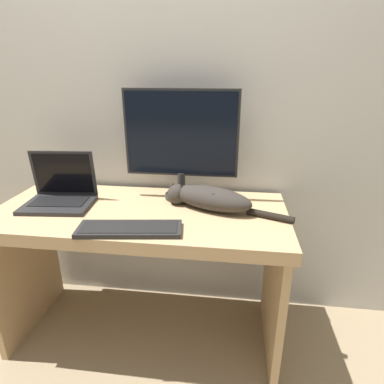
{
  "coord_description": "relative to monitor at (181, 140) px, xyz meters",
  "views": [
    {
      "loc": [
        0.43,
        -1.06,
        1.38
      ],
      "look_at": [
        0.26,
        0.28,
        0.86
      ],
      "focal_mm": 30.0,
      "sensor_mm": 36.0,
      "label": 1
    }
  ],
  "objects": [
    {
      "name": "cat",
      "position": [
        0.15,
        -0.13,
        -0.25
      ],
      "size": [
        0.6,
        0.28,
        0.11
      ],
      "rotation": [
        0.0,
        0.0,
        -0.37
      ],
      "color": "#332D28",
      "rests_on": "desk"
    },
    {
      "name": "monitor",
      "position": [
        0.0,
        0.0,
        0.0
      ],
      "size": [
        0.57,
        0.17,
        0.55
      ],
      "color": "#282828",
      "rests_on": "desk"
    },
    {
      "name": "desk",
      "position": [
        -0.18,
        -0.18,
        -0.47
      ],
      "size": [
        1.41,
        0.62,
        0.75
      ],
      "color": "tan",
      "rests_on": "ground_plane"
    },
    {
      "name": "external_keyboard",
      "position": [
        -0.16,
        -0.4,
        -0.29
      ],
      "size": [
        0.45,
        0.2,
        0.02
      ],
      "rotation": [
        0.0,
        0.0,
        0.13
      ],
      "color": "black",
      "rests_on": "desk"
    },
    {
      "name": "ground_plane",
      "position": [
        -0.18,
        -0.49,
        -1.05
      ],
      "size": [
        12.0,
        12.0,
        0.0
      ],
      "primitive_type": "plane",
      "color": "#937F60"
    },
    {
      "name": "wall_back",
      "position": [
        -0.18,
        0.19,
        0.25
      ],
      "size": [
        6.4,
        0.06,
        2.6
      ],
      "color": "silver",
      "rests_on": "ground_plane"
    },
    {
      "name": "laptop",
      "position": [
        -0.59,
        -0.16,
        -0.25
      ],
      "size": [
        0.34,
        0.27,
        0.26
      ],
      "rotation": [
        0.0,
        0.0,
        0.09
      ],
      "color": "#232326",
      "rests_on": "desk"
    }
  ]
}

